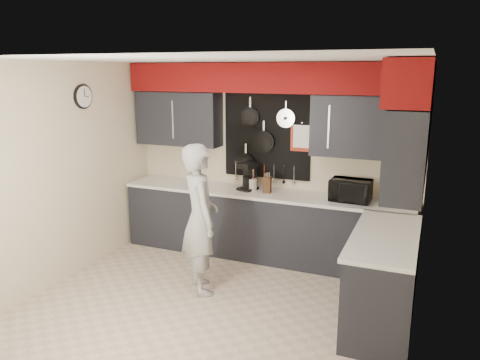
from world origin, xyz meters
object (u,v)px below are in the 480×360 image
at_px(microwave, 350,190).
at_px(utensil_crock, 252,185).
at_px(knife_block, 267,185).
at_px(coffee_maker, 249,176).
at_px(person, 200,219).

xyz_separation_m(microwave, utensil_crock, (-1.31, 0.02, -0.05)).
relative_size(knife_block, coffee_maker, 0.59).
xyz_separation_m(microwave, coffee_maker, (-1.37, 0.05, 0.06)).
bearing_deg(microwave, person, -138.23).
height_order(microwave, knife_block, microwave).
xyz_separation_m(knife_block, coffee_maker, (-0.29, 0.08, 0.08)).
bearing_deg(microwave, utensil_crock, -178.35).
height_order(knife_block, person, person).
bearing_deg(coffee_maker, knife_block, 3.25).
bearing_deg(knife_block, person, -113.27).
height_order(microwave, person, person).
bearing_deg(coffee_maker, utensil_crock, -10.41).
bearing_deg(microwave, coffee_maker, -179.78).
distance_m(microwave, person, 1.90).
relative_size(microwave, knife_block, 2.25).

